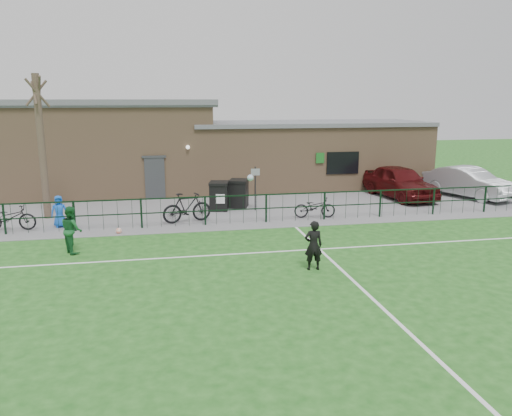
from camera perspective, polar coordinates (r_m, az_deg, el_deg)
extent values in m
plane|color=#1C5418|center=(12.95, 4.24, -10.33)|extent=(90.00, 90.00, 0.00)
cube|color=slate|center=(25.71, -3.57, 1.18)|extent=(34.00, 13.00, 0.02)
cube|color=white|center=(20.20, -1.50, -1.92)|extent=(28.00, 0.10, 0.01)
cube|color=white|center=(16.61, 0.65, -5.10)|extent=(28.00, 0.10, 0.01)
cube|color=white|center=(13.58, 12.53, -9.49)|extent=(0.10, 16.00, 0.01)
cube|color=black|center=(20.26, -1.60, -0.15)|extent=(28.00, 0.10, 1.20)
cylinder|color=#48372B|center=(22.63, -23.29, 6.33)|extent=(0.30, 0.30, 6.00)
cube|color=black|center=(23.31, -2.00, 1.58)|extent=(1.06, 1.12, 1.22)
cube|color=black|center=(22.74, -4.24, 1.28)|extent=(0.97, 1.06, 1.21)
cylinder|color=black|center=(22.54, -0.09, 2.23)|extent=(0.08, 0.08, 2.00)
imported|color=#4D0D0F|center=(26.52, 16.12, 2.89)|extent=(2.51, 5.04, 1.65)
imported|color=#B7BABF|center=(27.86, 23.10, 2.72)|extent=(3.22, 4.98, 1.55)
imported|color=black|center=(21.39, -26.30, -0.97)|extent=(1.99, 0.84, 1.02)
imported|color=black|center=(20.61, -7.90, 0.06)|extent=(2.13, 1.09, 1.23)
imported|color=black|center=(21.37, 6.73, 0.11)|extent=(1.82, 0.84, 0.92)
imported|color=blue|center=(21.11, -21.57, -0.36)|extent=(0.69, 0.52, 1.26)
imported|color=black|center=(14.89, 6.58, -4.27)|extent=(0.56, 0.38, 1.50)
sphere|color=white|center=(17.19, -0.64, 3.47)|extent=(0.22, 0.22, 0.22)
imported|color=#1B5F2C|center=(17.49, -20.32, -2.32)|extent=(0.88, 0.95, 1.57)
sphere|color=white|center=(19.54, -15.41, -2.54)|extent=(0.22, 0.22, 0.22)
cube|color=#9F7B59|center=(28.38, -4.40, 5.79)|extent=(24.00, 5.00, 3.50)
cube|color=#9F7B59|center=(28.20, -17.38, 10.02)|extent=(11.52, 5.00, 1.20)
cube|color=#57595E|center=(28.19, -17.47, 11.48)|extent=(12.02, 5.40, 0.28)
cube|color=#57595E|center=(29.30, 6.00, 9.59)|extent=(13.44, 5.30, 0.22)
cube|color=#383A3D|center=(25.79, -11.48, 3.34)|extent=(1.00, 0.08, 2.10)
cube|color=black|center=(27.47, 9.88, 5.11)|extent=(1.80, 0.08, 1.20)
cube|color=#19661E|center=(26.96, 7.34, 5.69)|extent=(0.45, 0.04, 0.55)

